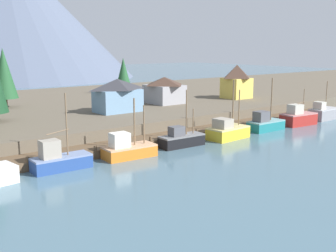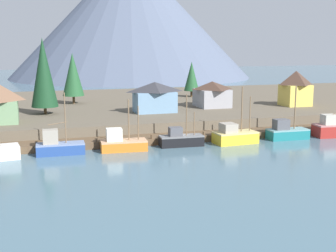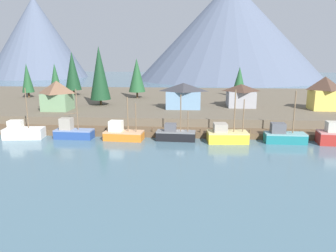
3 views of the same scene
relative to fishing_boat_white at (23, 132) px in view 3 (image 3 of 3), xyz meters
The scene contains 21 objects.
ground_plane 33.62m from the fishing_boat_white, 40.82° to the left, with size 400.00×400.00×1.00m, color #476675.
dock 25.73m from the fishing_boat_white, ahead, with size 80.00×4.00×1.60m.
shoreline_bank 42.41m from the fishing_boat_white, 53.18° to the left, with size 400.00×56.00×2.50m, color brown.
mountain_west_peak 166.49m from the fishing_boat_white, 115.08° to the left, with size 60.53×60.53×48.74m, color #4C566B.
mountain_central_peak 153.67m from the fishing_boat_white, 71.07° to the left, with size 106.61×106.61×54.88m, color #4C566B.
fishing_boat_white is the anchor object (origin of this frame).
fishing_boat_blue 8.24m from the fishing_boat_white, ahead, with size 6.33×2.57×8.19m.
fishing_boat_orange 16.67m from the fishing_boat_white, ahead, with size 6.43×3.17×7.04m.
fishing_boat_black 25.27m from the fishing_boat_white, ahead, with size 6.35×2.51×7.45m.
fishing_boat_yellow 33.41m from the fishing_boat_white, ahead, with size 6.44×3.52×8.36m.
fishing_boat_teal 42.40m from the fishing_boat_white, ahead, with size 6.31×2.73×8.21m.
house_grey 44.09m from the fishing_boat_white, 28.69° to the left, with size 6.03×6.66×4.91m.
house_yellow 57.91m from the fishing_boat_white, 18.08° to the left, with size 5.36×4.78×6.83m.
house_blue 31.64m from the fishing_boat_white, 33.82° to the left, with size 7.48×4.78×5.38m.
house_green 14.10m from the fishing_boat_white, 88.13° to the left, with size 5.53×5.30×6.01m.
conifer_near_left 39.43m from the fishing_boat_white, 98.22° to the left, with size 4.43×4.43×12.01m.
conifer_near_right 37.03m from the fishing_boat_white, 68.37° to the left, with size 4.33×4.33×10.26m.
conifer_mid_left 36.74m from the fishing_boat_white, 115.90° to the left, with size 3.11×3.11×8.97m.
conifer_mid_right 56.20m from the fishing_boat_white, 43.43° to the left, with size 3.44×3.44×8.04m.
conifer_back_left 31.46m from the fishing_boat_white, 103.19° to the left, with size 3.16×3.16×9.07m.
conifer_back_right 23.53m from the fishing_boat_white, 70.50° to the left, with size 4.56×4.56×13.03m.
Camera 3 is at (2.46, -51.13, 13.44)m, focal length 33.93 mm.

